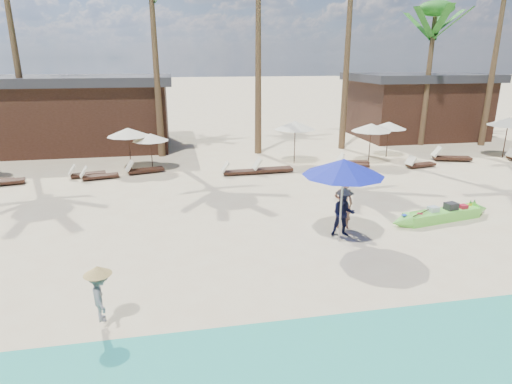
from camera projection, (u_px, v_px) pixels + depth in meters
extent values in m
plane|color=beige|center=(280.00, 265.00, 11.46)|extent=(240.00, 240.00, 0.00)
cube|color=#68DB42|center=(442.00, 215.00, 14.58)|extent=(2.93, 1.10, 0.34)
cube|color=white|center=(442.00, 215.00, 14.57)|extent=(2.51, 0.86, 0.16)
cube|color=#262628|center=(451.00, 207.00, 14.63)|extent=(0.46, 0.38, 0.32)
cube|color=silver|center=(433.00, 210.00, 14.43)|extent=(0.36, 0.32, 0.25)
cube|color=red|center=(463.00, 207.00, 14.78)|extent=(0.31, 0.27, 0.20)
cylinder|color=red|center=(420.00, 215.00, 14.27)|extent=(0.20, 0.20, 0.08)
cylinder|color=#262628|center=(416.00, 216.00, 14.11)|extent=(0.18, 0.18, 0.07)
sphere|color=tan|center=(409.00, 216.00, 14.05)|extent=(0.16, 0.16, 0.16)
cylinder|color=yellow|center=(470.00, 205.00, 15.04)|extent=(0.13, 0.13, 0.16)
cylinder|color=yellow|center=(474.00, 205.00, 15.10)|extent=(0.13, 0.13, 0.16)
imported|color=#B0785E|center=(343.00, 204.00, 13.77)|extent=(0.70, 0.57, 1.64)
imported|color=#131535|center=(343.00, 214.00, 13.16)|extent=(0.82, 0.71, 1.45)
imported|color=gray|center=(100.00, 296.00, 8.61)|extent=(0.56, 0.78, 1.09)
cylinder|color=#99999E|center=(341.00, 203.00, 12.57)|extent=(0.05, 0.05, 2.49)
cone|color=#121DAB|center=(343.00, 167.00, 12.25)|extent=(2.38, 2.38, 0.49)
cube|color=#351E15|center=(3.00, 182.00, 18.59)|extent=(1.81, 0.90, 0.12)
cylinder|color=#351E15|center=(130.00, 150.00, 20.91)|extent=(0.05, 0.05, 2.03)
cone|color=beige|center=(128.00, 132.00, 20.65)|extent=(2.03, 2.03, 0.41)
cube|color=#351E15|center=(88.00, 174.00, 19.91)|extent=(1.61, 0.83, 0.11)
cube|color=beige|center=(72.00, 170.00, 19.57)|extent=(0.45, 0.56, 0.45)
cube|color=#351E15|center=(100.00, 176.00, 19.56)|extent=(1.65, 0.84, 0.11)
cube|color=beige|center=(84.00, 172.00, 19.22)|extent=(0.45, 0.57, 0.46)
cylinder|color=#351E15|center=(152.00, 153.00, 20.90)|extent=(0.04, 0.04, 1.77)
cone|color=beige|center=(150.00, 137.00, 20.67)|extent=(1.77, 1.77, 0.35)
cube|color=#351E15|center=(146.00, 170.00, 20.58)|extent=(1.77, 0.95, 0.12)
cube|color=beige|center=(130.00, 166.00, 20.18)|extent=(0.50, 0.62, 0.49)
cylinder|color=#351E15|center=(295.00, 143.00, 22.23)|extent=(0.05, 0.05, 2.17)
cone|color=beige|center=(295.00, 125.00, 21.95)|extent=(2.17, 2.17, 0.43)
cube|color=#351E15|center=(240.00, 172.00, 20.30)|extent=(1.63, 0.56, 0.11)
cube|color=beige|center=(225.00, 167.00, 20.07)|extent=(0.37, 0.53, 0.47)
cube|color=#351E15|center=(273.00, 169.00, 20.65)|extent=(1.88, 0.71, 0.13)
cube|color=beige|center=(257.00, 164.00, 20.37)|extent=(0.45, 0.62, 0.54)
cylinder|color=#351E15|center=(370.00, 144.00, 22.23)|extent=(0.05, 0.05, 2.04)
cone|color=beige|center=(371.00, 127.00, 21.97)|extent=(2.04, 2.04, 0.41)
cube|color=#351E15|center=(353.00, 165.00, 21.59)|extent=(1.62, 0.82, 0.11)
cube|color=beige|center=(340.00, 160.00, 21.53)|extent=(0.45, 0.56, 0.45)
cube|color=#351E15|center=(353.00, 162.00, 22.18)|extent=(1.62, 0.78, 0.11)
cube|color=beige|center=(341.00, 157.00, 22.10)|extent=(0.44, 0.56, 0.45)
cylinder|color=#351E15|center=(388.00, 140.00, 23.74)|extent=(0.05, 0.05, 1.90)
cone|color=beige|center=(389.00, 125.00, 23.49)|extent=(1.90, 1.90, 0.38)
cube|color=#351E15|center=(421.00, 165.00, 21.68)|extent=(1.63, 0.80, 0.11)
cube|color=beige|center=(411.00, 161.00, 21.35)|extent=(0.44, 0.56, 0.45)
cylinder|color=#351E15|center=(506.00, 139.00, 23.48)|extent=(0.05, 0.05, 2.16)
cone|color=beige|center=(509.00, 122.00, 23.20)|extent=(2.16, 2.16, 0.43)
cube|color=#351E15|center=(452.00, 158.00, 23.01)|extent=(1.99, 1.12, 0.13)
cube|color=beige|center=(437.00, 151.00, 22.98)|extent=(0.58, 0.71, 0.55)
cone|color=brown|center=(16.00, 55.00, 22.10)|extent=(0.40, 0.40, 10.89)
cone|color=brown|center=(156.00, 63.00, 22.73)|extent=(0.40, 0.40, 10.08)
cone|color=brown|center=(258.00, 52.00, 23.29)|extent=(0.40, 0.40, 11.26)
cone|color=brown|center=(348.00, 35.00, 24.30)|extent=(0.40, 0.40, 13.16)
cone|color=brown|center=(428.00, 80.00, 26.15)|extent=(0.40, 0.40, 8.07)
ellipsoid|color=#1A5F17|center=(436.00, 8.00, 24.94)|extent=(2.08, 2.08, 0.88)
cone|color=brown|center=(495.00, 58.00, 25.65)|extent=(0.40, 0.40, 10.64)
cube|color=#351E15|center=(83.00, 117.00, 25.87)|extent=(10.00, 6.00, 3.80)
cube|color=#2D2D33|center=(78.00, 80.00, 25.22)|extent=(10.80, 6.60, 0.50)
cube|color=#351E15|center=(415.00, 109.00, 29.79)|extent=(8.00, 6.00, 3.80)
cube|color=#2D2D33|center=(419.00, 77.00, 29.15)|extent=(8.80, 6.60, 0.50)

